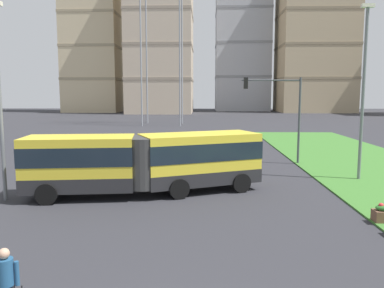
{
  "coord_description": "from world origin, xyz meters",
  "views": [
    {
      "loc": [
        0.99,
        -6.29,
        5.05
      ],
      "look_at": [
        0.31,
        15.94,
        2.2
      ],
      "focal_mm": 36.73,
      "sensor_mm": 36.0,
      "label": 1
    }
  ],
  "objects": [
    {
      "name": "apartment_tower_west",
      "position": [
        -30.0,
        104.76,
        26.13
      ],
      "size": [
        15.08,
        14.41,
        52.22
      ],
      "color": "beige",
      "rests_on": "ground"
    },
    {
      "name": "traffic_light_far_right",
      "position": [
        6.44,
        22.0,
        4.27
      ],
      "size": [
        4.24,
        0.28,
        6.2
      ],
      "color": "#474C51",
      "rests_on": "ground"
    },
    {
      "name": "apartment_tower_eastcentre",
      "position": [
        31.64,
        105.81,
        22.02
      ],
      "size": [
        19.79,
        16.81,
        44.0
      ],
      "color": "tan",
      "rests_on": "ground"
    },
    {
      "name": "apartment_tower_centre",
      "position": [
        12.35,
        114.85,
        24.16
      ],
      "size": [
        15.91,
        14.61,
        48.28
      ],
      "color": "#9EA3AD",
      "rests_on": "ground"
    },
    {
      "name": "pedestrian_crossing",
      "position": [
        -3.32,
        1.69,
        1.0
      ],
      "size": [
        0.57,
        0.36,
        1.74
      ],
      "color": "black",
      "rests_on": "ground"
    },
    {
      "name": "articulated_bus",
      "position": [
        -1.94,
        13.16,
        1.65
      ],
      "size": [
        11.86,
        5.56,
        3.0
      ],
      "color": "yellow",
      "rests_on": "ground"
    },
    {
      "name": "apartment_tower_westcentre",
      "position": [
        -10.52,
        99.4,
        21.0
      ],
      "size": [
        16.8,
        19.23,
        41.96
      ],
      "color": "#C6B299",
      "rests_on": "ground"
    },
    {
      "name": "transmission_pylon",
      "position": [
        -5.77,
        58.08,
        17.21
      ],
      "size": [
        9.0,
        6.24,
        31.55
      ],
      "color": "gray",
      "rests_on": "ground"
    },
    {
      "name": "car_navy_sedan",
      "position": [
        -6.04,
        18.69,
        0.75
      ],
      "size": [
        4.55,
        2.35,
        1.58
      ],
      "color": "#19234C",
      "rests_on": "ground"
    },
    {
      "name": "streetlight_median",
      "position": [
        10.11,
        16.67,
        5.47
      ],
      "size": [
        0.7,
        0.28,
        10.04
      ],
      "color": "slate",
      "rests_on": "ground"
    }
  ]
}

